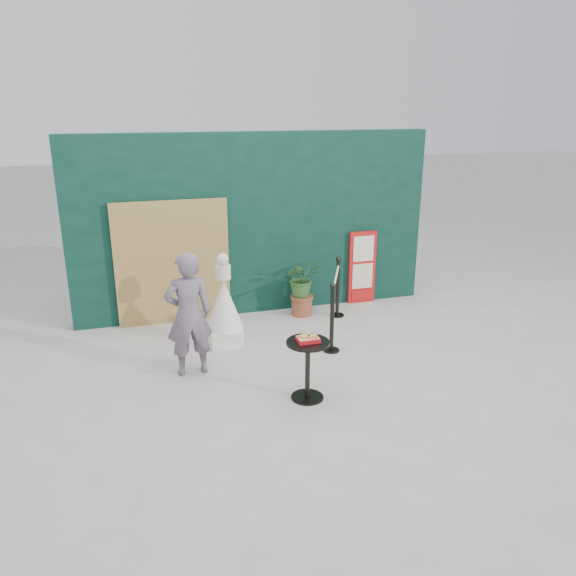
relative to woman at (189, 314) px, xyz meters
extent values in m
plane|color=#ADAAA5|center=(1.40, -1.01, -0.83)|extent=(60.00, 60.00, 0.00)
cube|color=black|center=(1.40, 2.14, 0.67)|extent=(6.00, 0.30, 3.00)
cube|color=tan|center=(0.00, 1.93, 0.17)|extent=(1.80, 0.08, 2.00)
imported|color=slate|center=(0.00, 0.00, 0.00)|extent=(0.63, 0.44, 1.66)
cube|color=red|center=(3.30, 1.95, -0.18)|extent=(0.50, 0.06, 1.30)
cube|color=beige|center=(3.30, 1.91, 0.17)|extent=(0.38, 0.02, 0.45)
cube|color=beige|center=(3.30, 1.91, -0.33)|extent=(0.38, 0.02, 0.45)
cube|color=red|center=(3.30, 1.91, -0.68)|extent=(0.38, 0.02, 0.18)
cube|color=white|center=(0.61, 0.79, -0.70)|extent=(0.47, 0.47, 0.26)
cone|color=white|center=(0.61, 0.79, -0.19)|extent=(0.55, 0.55, 0.77)
cylinder|color=white|center=(0.61, 0.79, 0.29)|extent=(0.22, 0.22, 0.20)
sphere|color=silver|center=(0.61, 0.79, 0.48)|extent=(0.17, 0.17, 0.17)
cylinder|color=black|center=(1.26, -1.08, -0.82)|extent=(0.40, 0.40, 0.02)
cylinder|color=black|center=(1.26, -1.08, -0.47)|extent=(0.06, 0.06, 0.72)
cylinder|color=black|center=(1.26, -1.08, -0.10)|extent=(0.52, 0.52, 0.03)
cube|color=red|center=(1.26, -1.08, -0.06)|extent=(0.26, 0.19, 0.05)
cube|color=red|center=(1.26, -1.08, -0.03)|extent=(0.24, 0.17, 0.00)
cube|color=#E39D53|center=(1.22, -1.07, -0.01)|extent=(0.15, 0.14, 0.02)
cube|color=#DEA651|center=(1.31, -1.10, -0.01)|extent=(0.13, 0.13, 0.02)
cone|color=#F9FB42|center=(1.28, -1.03, 0.00)|extent=(0.06, 0.06, 0.06)
cylinder|color=brown|center=(2.08, 1.64, -0.69)|extent=(0.35, 0.35, 0.29)
cylinder|color=brown|center=(2.08, 1.64, -0.52)|extent=(0.39, 0.39, 0.05)
imported|color=#2E5725|center=(2.08, 1.64, -0.17)|extent=(0.57, 0.50, 0.64)
cylinder|color=black|center=(2.03, 0.12, -0.82)|extent=(0.24, 0.24, 0.02)
cylinder|color=black|center=(2.03, 0.12, -0.35)|extent=(0.06, 0.06, 0.96)
sphere|color=black|center=(2.03, 0.12, 0.16)|extent=(0.09, 0.09, 0.09)
cylinder|color=black|center=(2.63, 1.42, -0.82)|extent=(0.24, 0.24, 0.02)
cylinder|color=black|center=(2.63, 1.42, -0.35)|extent=(0.06, 0.06, 0.96)
sphere|color=black|center=(2.63, 1.42, 0.16)|extent=(0.09, 0.09, 0.09)
cylinder|color=silver|center=(2.33, 0.77, 0.05)|extent=(0.63, 1.31, 0.03)
camera|label=1|loc=(-0.71, -6.85, 2.59)|focal=35.00mm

